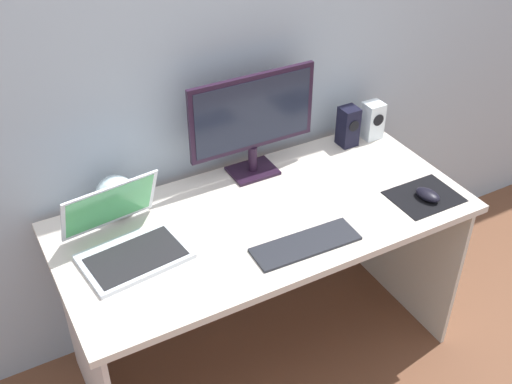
# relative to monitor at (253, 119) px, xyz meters

# --- Properties ---
(ground_plane) EXTENTS (8.00, 8.00, 0.00)m
(ground_plane) POSITION_rel_monitor_xyz_m (-0.09, -0.26, -0.97)
(ground_plane) COLOR brown
(wall_back) EXTENTS (6.00, 0.04, 2.50)m
(wall_back) POSITION_rel_monitor_xyz_m (-0.09, 0.14, 0.28)
(wall_back) COLOR #9BA9B5
(wall_back) RESTS_ON ground_plane
(desk) EXTENTS (1.49, 0.70, 0.74)m
(desk) POSITION_rel_monitor_xyz_m (-0.09, -0.26, -0.38)
(desk) COLOR beige
(desk) RESTS_ON ground_plane
(monitor) EXTENTS (0.51, 0.14, 0.41)m
(monitor) POSITION_rel_monitor_xyz_m (0.00, 0.00, 0.00)
(monitor) COLOR black
(monitor) RESTS_ON desk
(speaker_right) EXTENTS (0.08, 0.08, 0.16)m
(speaker_right) POSITION_rel_monitor_xyz_m (0.57, -0.00, -0.16)
(speaker_right) COLOR white
(speaker_right) RESTS_ON desk
(speaker_near_monitor) EXTENTS (0.07, 0.08, 0.17)m
(speaker_near_monitor) POSITION_rel_monitor_xyz_m (0.45, -0.00, -0.15)
(speaker_near_monitor) COLOR black
(speaker_near_monitor) RESTS_ON desk
(laptop) EXTENTS (0.37, 0.36, 0.22)m
(laptop) POSITION_rel_monitor_xyz_m (-0.59, -0.21, -0.19)
(laptop) COLOR silver
(laptop) RESTS_ON desk
(fishbowl) EXTENTS (0.15, 0.15, 0.15)m
(fishbowl) POSITION_rel_monitor_xyz_m (-0.55, 0.01, -0.16)
(fishbowl) COLOR silver
(fishbowl) RESTS_ON desk
(keyboard_external) EXTENTS (0.38, 0.14, 0.01)m
(keyboard_external) POSITION_rel_monitor_xyz_m (-0.05, -0.47, -0.23)
(keyboard_external) COLOR #212329
(keyboard_external) RESTS_ON desk
(mousepad) EXTENTS (0.25, 0.20, 0.00)m
(mousepad) POSITION_rel_monitor_xyz_m (0.48, -0.45, -0.23)
(mousepad) COLOR black
(mousepad) RESTS_ON desk
(mouse) EXTENTS (0.08, 0.11, 0.04)m
(mouse) POSITION_rel_monitor_xyz_m (0.48, -0.47, -0.21)
(mouse) COLOR black
(mouse) RESTS_ON mousepad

